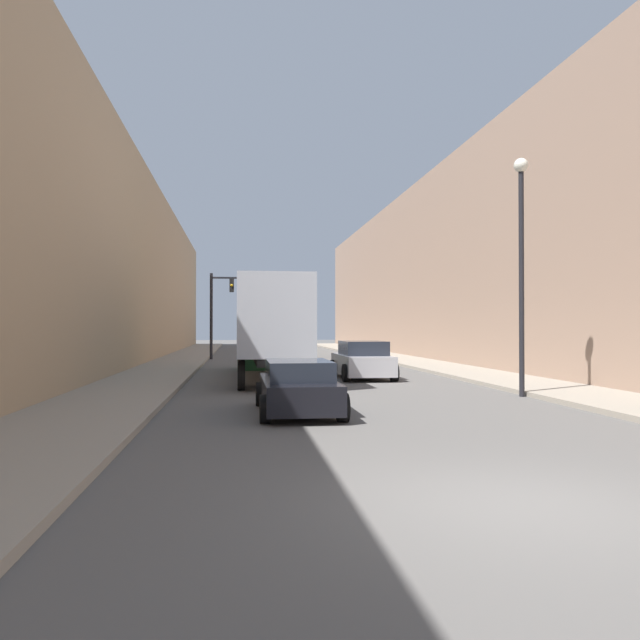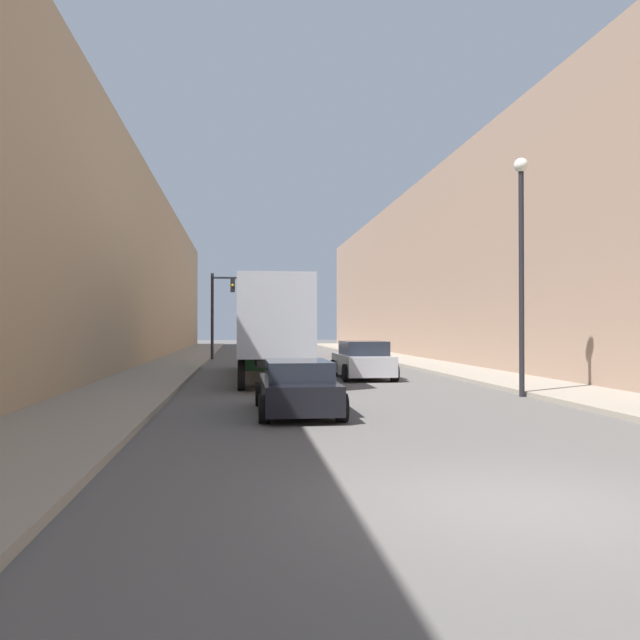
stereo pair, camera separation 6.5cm
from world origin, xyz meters
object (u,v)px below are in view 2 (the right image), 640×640
(traffic_signal_gantry, at_px, (235,298))
(street_lamp, at_px, (521,245))
(suv_car, at_px, (363,361))
(semi_truck, at_px, (268,324))
(sedan_car, at_px, (297,388))

(traffic_signal_gantry, height_order, street_lamp, street_lamp)
(street_lamp, bearing_deg, suv_car, 115.58)
(semi_truck, height_order, suv_car, semi_truck)
(suv_car, distance_m, street_lamp, 9.04)
(sedan_car, distance_m, traffic_signal_gantry, 27.22)
(traffic_signal_gantry, bearing_deg, semi_truck, -84.39)
(sedan_car, xyz_separation_m, traffic_signal_gantry, (-1.79, 26.93, 3.49))
(sedan_car, relative_size, suv_car, 0.98)
(suv_car, bearing_deg, sedan_car, -109.79)
(sedan_car, distance_m, suv_car, 10.77)
(semi_truck, relative_size, traffic_signal_gantry, 2.23)
(sedan_car, xyz_separation_m, suv_car, (3.65, 10.13, 0.11))
(semi_truck, height_order, sedan_car, semi_truck)
(traffic_signal_gantry, xyz_separation_m, street_lamp, (8.95, -24.15, 0.54))
(sedan_car, bearing_deg, traffic_signal_gantry, 93.80)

